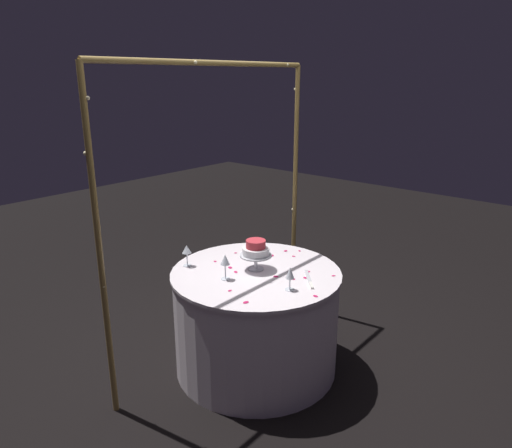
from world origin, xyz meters
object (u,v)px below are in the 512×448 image
wine_glass_0 (187,250)px  wine_glass_1 (225,261)px  cake_knife (309,280)px  decorative_arch (216,173)px  wine_glass_2 (290,274)px  main_table (256,320)px  tiered_cake (256,250)px

wine_glass_0 → wine_glass_1: 0.36m
wine_glass_1 → wine_glass_0: bearing=91.7°
wine_glass_0 → cake_knife: (0.35, -0.79, -0.11)m
decorative_arch → wine_glass_2: size_ratio=14.00×
decorative_arch → wine_glass_1: bearing=-127.5°
wine_glass_0 → wine_glass_2: 0.79m
decorative_arch → main_table: decorative_arch is taller
main_table → wine_glass_2: wine_glass_2 is taller
decorative_arch → wine_glass_1: decorative_arch is taller
main_table → cake_knife: size_ratio=5.00×
wine_glass_2 → wine_glass_1: bearing=108.8°
tiered_cake → cake_knife: tiered_cake is taller
decorative_arch → tiered_cake: 0.60m
main_table → wine_glass_2: 0.59m
main_table → decorative_arch: bearing=90.2°
cake_knife → decorative_arch: bearing=98.6°
decorative_arch → wine_glass_2: 0.89m
tiered_cake → wine_glass_2: bearing=-106.7°
wine_glass_2 → decorative_arch: bearing=83.3°
wine_glass_1 → main_table: bearing=-17.0°
wine_glass_1 → cake_knife: wine_glass_1 is taller
wine_glass_1 → tiered_cake: bearing=-10.0°
main_table → cake_knife: bearing=-73.4°
tiered_cake → cake_knife: 0.42m
decorative_arch → cake_knife: decorative_arch is taller
tiered_cake → wine_glass_0: size_ratio=1.45×
wine_glass_0 → wine_glass_2: (0.15, -0.78, -0.01)m
main_table → tiered_cake: size_ratio=5.28×
main_table → wine_glass_2: size_ratio=7.73×
tiered_cake → wine_glass_1: 0.26m
wine_glass_0 → main_table: bearing=-61.1°
decorative_arch → main_table: 1.06m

